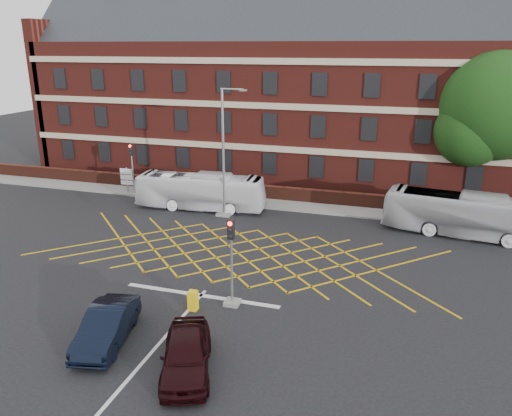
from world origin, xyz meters
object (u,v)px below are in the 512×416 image
(bus_right, at_px, (465,215))
(direction_signs, at_px, (127,178))
(car_navy, at_px, (107,326))
(bus_left, at_px, (200,191))
(car_maroon, at_px, (186,354))
(traffic_light_near, at_px, (232,271))
(street_lamp, at_px, (225,174))
(deciduous_tree, at_px, (493,114))
(traffic_light_far, at_px, (133,175))
(utility_cabinet, at_px, (193,301))

(bus_right, relative_size, direction_signs, 4.59)
(car_navy, bearing_deg, bus_left, 87.95)
(car_maroon, bearing_deg, traffic_light_near, 69.91)
(direction_signs, bearing_deg, bus_left, -13.97)
(traffic_light_near, height_order, street_lamp, street_lamp)
(deciduous_tree, bearing_deg, bus_left, -159.35)
(bus_right, height_order, deciduous_tree, deciduous_tree)
(car_navy, relative_size, traffic_light_near, 1.04)
(bus_left, distance_m, traffic_light_far, 6.71)
(traffic_light_near, bearing_deg, bus_left, 118.96)
(deciduous_tree, relative_size, street_lamp, 1.28)
(car_maroon, distance_m, utility_cabinet, 4.59)
(traffic_light_far, bearing_deg, bus_left, -13.22)
(bus_left, relative_size, car_navy, 2.16)
(bus_right, bearing_deg, street_lamp, 100.71)
(traffic_light_near, height_order, traffic_light_far, same)
(bus_left, relative_size, bus_right, 0.96)
(car_maroon, relative_size, utility_cabinet, 4.64)
(deciduous_tree, height_order, traffic_light_far, deciduous_tree)
(traffic_light_far, distance_m, utility_cabinet, 19.86)
(car_maroon, bearing_deg, car_navy, 146.90)
(bus_left, relative_size, traffic_light_far, 2.26)
(utility_cabinet, bearing_deg, bus_left, 111.95)
(bus_right, xyz_separation_m, traffic_light_far, (-24.91, 1.69, 0.36))
(car_maroon, xyz_separation_m, deciduous_tree, (12.93, 26.00, 6.16))
(car_navy, xyz_separation_m, traffic_light_near, (3.88, 4.43, 1.03))
(car_maroon, distance_m, traffic_light_near, 5.37)
(bus_right, relative_size, traffic_light_near, 2.36)
(traffic_light_near, distance_m, street_lamp, 13.18)
(bus_left, distance_m, car_navy, 17.84)
(traffic_light_far, height_order, direction_signs, traffic_light_far)
(street_lamp, distance_m, direction_signs, 10.17)
(car_maroon, bearing_deg, direction_signs, 104.91)
(car_navy, bearing_deg, deciduous_tree, 43.19)
(bus_right, relative_size, utility_cabinet, 10.53)
(deciduous_tree, bearing_deg, street_lamp, -154.49)
(bus_right, relative_size, street_lamp, 1.12)
(bus_right, bearing_deg, car_navy, 147.13)
(car_maroon, distance_m, direction_signs, 24.94)
(car_navy, xyz_separation_m, utility_cabinet, (2.32, 3.42, -0.26))
(traffic_light_far, relative_size, street_lamp, 0.48)
(traffic_light_near, bearing_deg, car_maroon, -89.03)
(car_navy, relative_size, street_lamp, 0.50)
(bus_right, bearing_deg, car_maroon, 156.73)
(car_maroon, relative_size, street_lamp, 0.49)
(car_navy, height_order, car_maroon, car_maroon)
(bus_right, bearing_deg, bus_left, 97.51)
(bus_left, height_order, street_lamp, street_lamp)
(bus_left, distance_m, utility_cabinet, 15.21)
(bus_left, relative_size, traffic_light_near, 2.26)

